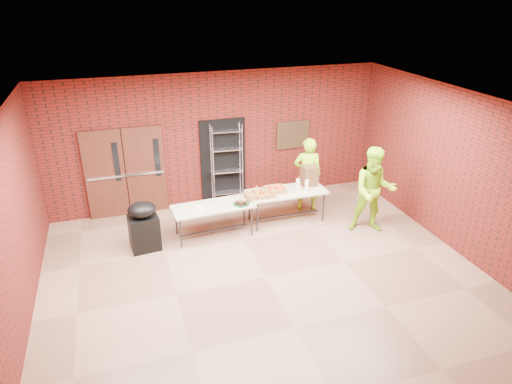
{
  "coord_description": "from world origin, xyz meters",
  "views": [
    {
      "loc": [
        -2.34,
        -6.66,
        4.98
      ],
      "look_at": [
        0.27,
        1.4,
        1.1
      ],
      "focal_mm": 32.0,
      "sensor_mm": 36.0,
      "label": 1
    }
  ],
  "objects_px": {
    "wire_rack": "(227,165)",
    "coffee_dispenser": "(309,175)",
    "volunteer_man": "(374,190)",
    "table_left": "(213,208)",
    "covered_grill": "(144,226)",
    "table_right": "(287,193)",
    "volunteer_woman": "(307,174)"
  },
  "relations": [
    {
      "from": "coffee_dispenser",
      "to": "volunteer_man",
      "type": "bearing_deg",
      "value": -50.52
    },
    {
      "from": "table_left",
      "to": "table_right",
      "type": "distance_m",
      "value": 1.74
    },
    {
      "from": "coffee_dispenser",
      "to": "wire_rack",
      "type": "bearing_deg",
      "value": 145.35
    },
    {
      "from": "table_left",
      "to": "table_right",
      "type": "bearing_deg",
      "value": 2.3
    },
    {
      "from": "wire_rack",
      "to": "table_right",
      "type": "height_order",
      "value": "wire_rack"
    },
    {
      "from": "table_left",
      "to": "covered_grill",
      "type": "distance_m",
      "value": 1.48
    },
    {
      "from": "covered_grill",
      "to": "volunteer_woman",
      "type": "distance_m",
      "value": 3.95
    },
    {
      "from": "wire_rack",
      "to": "volunteer_man",
      "type": "xyz_separation_m",
      "value": [
        2.63,
        -2.33,
        -0.05
      ]
    },
    {
      "from": "wire_rack",
      "to": "coffee_dispenser",
      "type": "xyz_separation_m",
      "value": [
        1.65,
        -1.14,
        -0.04
      ]
    },
    {
      "from": "wire_rack",
      "to": "volunteer_man",
      "type": "relative_size",
      "value": 1.05
    },
    {
      "from": "table_left",
      "to": "covered_grill",
      "type": "bearing_deg",
      "value": -179.17
    },
    {
      "from": "wire_rack",
      "to": "volunteer_woman",
      "type": "bearing_deg",
      "value": -21.88
    },
    {
      "from": "volunteer_man",
      "to": "table_left",
      "type": "bearing_deg",
      "value": -172.14
    },
    {
      "from": "table_left",
      "to": "volunteer_man",
      "type": "bearing_deg",
      "value": -17.37
    },
    {
      "from": "table_left",
      "to": "wire_rack",
      "type": "bearing_deg",
      "value": 61.58
    },
    {
      "from": "coffee_dispenser",
      "to": "table_right",
      "type": "bearing_deg",
      "value": -164.0
    },
    {
      "from": "table_right",
      "to": "volunteer_woman",
      "type": "relative_size",
      "value": 1.0
    },
    {
      "from": "wire_rack",
      "to": "coffee_dispenser",
      "type": "height_order",
      "value": "wire_rack"
    },
    {
      "from": "table_left",
      "to": "covered_grill",
      "type": "relative_size",
      "value": 1.67
    },
    {
      "from": "table_right",
      "to": "volunteer_woman",
      "type": "height_order",
      "value": "volunteer_woman"
    },
    {
      "from": "volunteer_woman",
      "to": "wire_rack",
      "type": "bearing_deg",
      "value": -8.69
    },
    {
      "from": "wire_rack",
      "to": "covered_grill",
      "type": "bearing_deg",
      "value": -137.19
    },
    {
      "from": "table_left",
      "to": "volunteer_man",
      "type": "height_order",
      "value": "volunteer_man"
    },
    {
      "from": "volunteer_woman",
      "to": "coffee_dispenser",
      "type": "bearing_deg",
      "value": 95.58
    },
    {
      "from": "wire_rack",
      "to": "coffee_dispenser",
      "type": "bearing_deg",
      "value": -28.15
    },
    {
      "from": "wire_rack",
      "to": "table_right",
      "type": "relative_size",
      "value": 1.13
    },
    {
      "from": "table_right",
      "to": "covered_grill",
      "type": "distance_m",
      "value": 3.21
    },
    {
      "from": "table_right",
      "to": "volunteer_man",
      "type": "relative_size",
      "value": 0.93
    },
    {
      "from": "wire_rack",
      "to": "volunteer_man",
      "type": "height_order",
      "value": "wire_rack"
    },
    {
      "from": "table_left",
      "to": "volunteer_woman",
      "type": "bearing_deg",
      "value": 9.99
    },
    {
      "from": "volunteer_man",
      "to": "covered_grill",
      "type": "bearing_deg",
      "value": -166.71
    },
    {
      "from": "table_right",
      "to": "covered_grill",
      "type": "height_order",
      "value": "covered_grill"
    }
  ]
}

